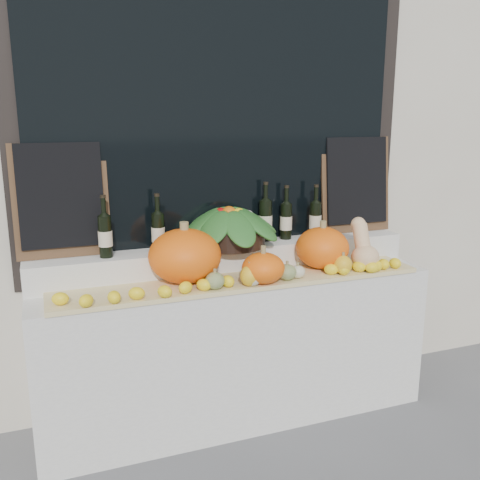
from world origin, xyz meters
The scene contains 18 objects.
storefront_facade centered at (0.00, 2.25, 2.25)m, with size 7.00×0.94×4.50m.
display_sill centered at (0.00, 1.52, 0.44)m, with size 2.30×0.55×0.88m, color silver.
rear_tier centered at (0.00, 1.68, 0.96)m, with size 2.30×0.25×0.16m, color silver.
straw_bedding centered at (0.00, 1.40, 0.89)m, with size 2.10×0.32×0.03m, color tan.
pumpkin_left centered at (-0.31, 1.47, 1.05)m, with size 0.40×0.40×0.30m, color #FF660D.
pumpkin_right centered at (0.52, 1.45, 1.03)m, with size 0.32×0.32×0.25m, color #FF660D.
pumpkin_center centered at (0.08, 1.30, 0.99)m, with size 0.23×0.23×0.17m, color #FF660D.
butternut_squash centered at (0.75, 1.36, 1.02)m, with size 0.16×0.22×0.30m.
decorative_gourds centered at (0.15, 1.29, 0.95)m, with size 0.88×0.13×0.14m.
lemon_heap centered at (0.00, 1.29, 0.94)m, with size 2.20×0.16×0.06m, color yellow, non-canonical shape.
produce_bowl centered at (0.01, 1.66, 1.16)m, with size 0.65×0.65×0.25m.
wine_bottle_far_left centered at (-0.71, 1.64, 1.16)m, with size 0.08×0.08×0.34m.
wine_bottle_near_left centered at (-0.42, 1.66, 1.15)m, with size 0.08×0.08×0.33m.
wine_bottle_tall centered at (0.26, 1.70, 1.17)m, with size 0.08×0.08×0.36m.
wine_bottle_near_right centered at (0.40, 1.70, 1.16)m, with size 0.08×0.08×0.34m.
wine_bottle_far_right centered at (0.59, 1.67, 1.16)m, with size 0.08×0.08×0.34m.
chalkboard_left centered at (-0.92, 1.74, 1.36)m, with size 0.50×0.10×0.62m.
chalkboard_right centered at (0.92, 1.74, 1.36)m, with size 0.50×0.10×0.62m.
Camera 1 is at (-1.01, -1.26, 1.81)m, focal length 40.00 mm.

